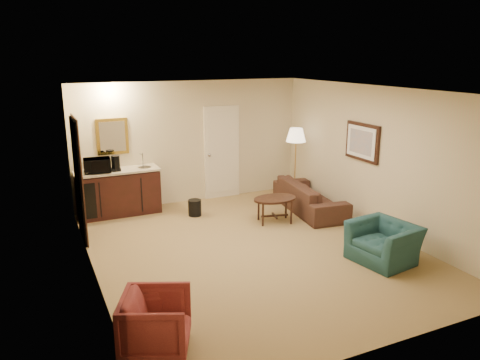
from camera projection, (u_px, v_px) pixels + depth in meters
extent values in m
plane|color=olive|center=(252.00, 249.00, 7.75)|extent=(6.00, 6.00, 0.00)
cube|color=beige|center=(191.00, 142.00, 10.04)|extent=(5.00, 0.02, 2.60)
cube|color=beige|center=(90.00, 192.00, 6.39)|extent=(0.02, 6.00, 2.60)
cube|color=beige|center=(377.00, 159.00, 8.42)|extent=(0.02, 6.00, 2.60)
cube|color=white|center=(254.00, 90.00, 7.07)|extent=(5.00, 6.00, 0.02)
cube|color=beige|center=(222.00, 152.00, 10.37)|extent=(0.82, 0.06, 2.05)
cube|color=black|center=(79.00, 180.00, 7.96)|extent=(0.06, 0.98, 2.10)
cube|color=gold|center=(112.00, 136.00, 9.28)|extent=(0.62, 0.04, 0.72)
cube|color=#321B10|center=(362.00, 142.00, 8.69)|extent=(0.06, 0.90, 0.70)
cube|color=black|center=(118.00, 192.00, 9.34)|extent=(1.64, 0.58, 0.92)
imported|color=black|center=(310.00, 192.00, 9.57)|extent=(0.84, 2.11, 0.80)
imported|color=#1E444B|center=(384.00, 236.00, 7.21)|extent=(0.75, 1.03, 0.82)
imported|color=brown|center=(156.00, 320.00, 5.03)|extent=(0.89, 0.92, 0.73)
imported|color=brown|center=(155.00, 323.00, 5.08)|extent=(0.65, 0.68, 0.61)
cube|color=#321B10|center=(275.00, 210.00, 8.95)|extent=(0.96, 0.76, 0.49)
cube|color=gold|center=(295.00, 164.00, 10.23)|extent=(0.53, 0.53, 1.60)
cylinder|color=black|center=(195.00, 208.00, 9.33)|extent=(0.32, 0.32, 0.33)
imported|color=black|center=(97.00, 164.00, 8.98)|extent=(0.52, 0.32, 0.34)
cylinder|color=black|center=(116.00, 163.00, 9.10)|extent=(0.21, 0.21, 0.31)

